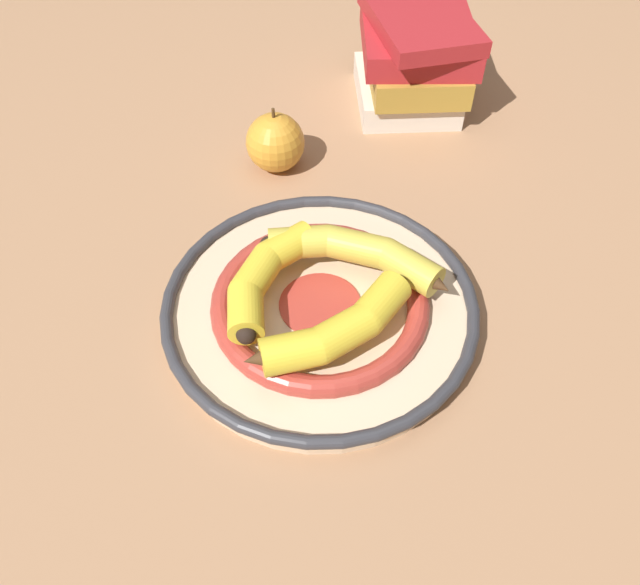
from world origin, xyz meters
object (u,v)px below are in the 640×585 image
(banana_c, at_px, (358,253))
(book_stack, at_px, (414,57))
(banana_a, at_px, (265,274))
(banana_b, at_px, (336,331))
(decorative_bowl, at_px, (320,307))
(apple, at_px, (275,143))

(banana_c, xyz_separation_m, book_stack, (-0.35, -0.15, 0.01))
(banana_a, height_order, book_stack, book_stack)
(banana_b, relative_size, banana_c, 0.92)
(book_stack, bearing_deg, banana_a, 150.16)
(banana_b, bearing_deg, banana_a, 100.30)
(banana_a, bearing_deg, decorative_bowl, 100.01)
(banana_a, bearing_deg, apple, -156.24)
(banana_b, bearing_deg, decorative_bowl, 70.31)
(decorative_bowl, relative_size, book_stack, 1.41)
(decorative_bowl, height_order, book_stack, book_stack)
(banana_c, distance_m, book_stack, 0.38)
(banana_c, distance_m, apple, 0.23)
(banana_b, bearing_deg, book_stack, 41.80)
(decorative_bowl, xyz_separation_m, banana_b, (0.04, 0.05, 0.04))
(decorative_bowl, distance_m, book_stack, 0.44)
(banana_c, bearing_deg, book_stack, -86.33)
(banana_a, distance_m, apple, 0.24)
(banana_b, xyz_separation_m, apple, (-0.20, -0.25, -0.02))
(banana_b, bearing_deg, banana_c, 42.23)
(banana_a, relative_size, book_stack, 0.72)
(decorative_bowl, height_order, banana_a, banana_a)
(banana_b, distance_m, apple, 0.32)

